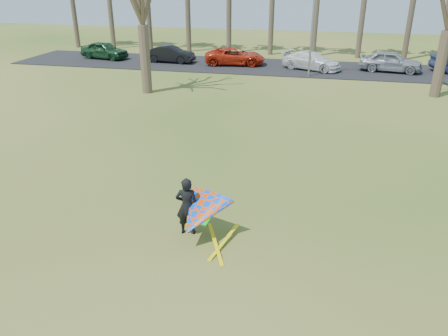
% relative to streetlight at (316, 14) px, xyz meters
% --- Properties ---
extents(ground, '(100.00, 100.00, 0.00)m').
position_rel_streetlight_xyz_m(ground, '(-2.16, -22.00, -4.46)').
color(ground, '#245111').
rests_on(ground, ground).
extents(parking_strip, '(46.00, 7.00, 0.06)m').
position_rel_streetlight_xyz_m(parking_strip, '(-2.16, 3.00, -4.43)').
color(parking_strip, black).
rests_on(parking_strip, ground).
extents(streetlight, '(2.28, 0.18, 8.00)m').
position_rel_streetlight_xyz_m(streetlight, '(0.00, 0.00, 0.00)').
color(streetlight, gray).
rests_on(streetlight, ground).
extents(car_0, '(4.58, 2.53, 1.47)m').
position_rel_streetlight_xyz_m(car_0, '(-18.27, 3.28, -3.67)').
color(car_0, '#193F21').
rests_on(car_0, parking_strip).
extents(car_1, '(4.23, 1.70, 1.37)m').
position_rel_streetlight_xyz_m(car_1, '(-11.98, 2.94, -3.72)').
color(car_1, black).
rests_on(car_1, parking_strip).
extents(car_2, '(5.20, 2.87, 1.38)m').
position_rel_streetlight_xyz_m(car_2, '(-6.37, 3.09, -3.72)').
color(car_2, red).
rests_on(car_2, parking_strip).
extents(car_3, '(5.05, 3.54, 1.36)m').
position_rel_streetlight_xyz_m(car_3, '(-0.08, 2.47, -3.73)').
color(car_3, white).
rests_on(car_3, parking_strip).
extents(car_4, '(4.85, 2.54, 1.58)m').
position_rel_streetlight_xyz_m(car_4, '(5.92, 3.01, -3.62)').
color(car_4, gray).
rests_on(car_4, parking_strip).
extents(kite_flyer, '(2.13, 2.39, 2.02)m').
position_rel_streetlight_xyz_m(kite_flyer, '(-2.32, -22.69, -3.61)').
color(kite_flyer, black).
rests_on(kite_flyer, ground).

